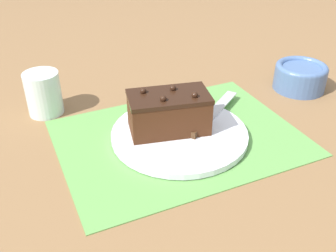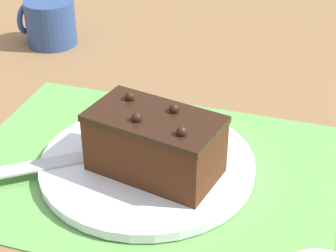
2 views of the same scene
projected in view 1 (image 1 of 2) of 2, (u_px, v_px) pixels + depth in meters
ground_plane at (179, 138)px, 0.77m from camera, size 3.00×3.00×0.00m
placemat_woven at (179, 137)px, 0.77m from camera, size 0.46×0.34×0.00m
cake_plate at (181, 135)px, 0.76m from camera, size 0.27×0.27×0.01m
chocolate_cake at (169, 112)px, 0.75m from camera, size 0.17×0.11×0.09m
serving_knife at (206, 119)px, 0.79m from camera, size 0.18×0.14×0.01m
drinking_glass at (44, 93)px, 0.83m from camera, size 0.07×0.07×0.09m
small_bowl at (300, 76)px, 0.93m from camera, size 0.12×0.12×0.06m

